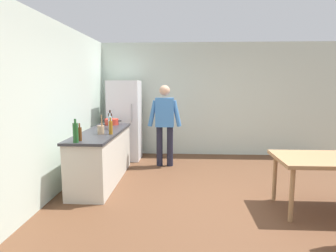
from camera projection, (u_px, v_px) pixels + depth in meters
ground_plane at (220, 200)px, 4.45m from camera, size 14.00×14.00×0.00m
wall_back at (207, 99)px, 7.22m from camera, size 6.40×0.12×2.70m
wall_left at (52, 108)px, 4.59m from camera, size 0.12×5.60×2.70m
kitchen_counter at (102, 156)px, 5.28m from camera, size 0.64×2.20×0.90m
refrigerator at (125, 120)px, 6.79m from camera, size 0.70×0.67×1.80m
person at (165, 120)px, 6.18m from camera, size 0.70×0.22×1.70m
dining_table at (329, 163)px, 3.98m from camera, size 1.40×0.90×0.75m
cooking_pot at (112, 122)px, 6.05m from camera, size 0.40×0.28×0.12m
utensil_jar at (101, 129)px, 4.92m from camera, size 0.11×0.11×0.32m
bottle_wine_dark at (110, 120)px, 5.56m from camera, size 0.08×0.08×0.34m
bottle_water_clear at (110, 123)px, 5.41m from camera, size 0.07×0.07×0.30m
bottle_oil_amber at (111, 127)px, 4.89m from camera, size 0.06×0.06×0.28m
bottle_beer_brown at (80, 134)px, 4.33m from camera, size 0.06×0.06×0.26m
bottle_wine_green at (76, 133)px, 4.19m from camera, size 0.08×0.08×0.34m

